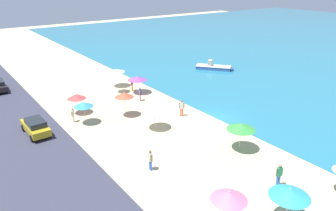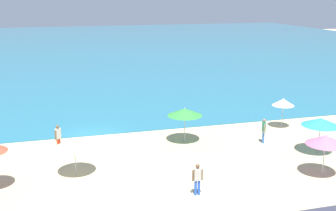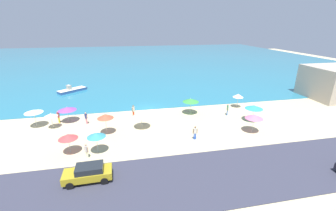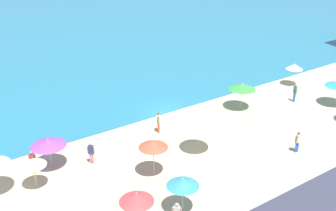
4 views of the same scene
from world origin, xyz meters
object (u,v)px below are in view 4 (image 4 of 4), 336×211
bather_0 (295,92)px  bather_5 (159,121)px  beach_umbrella_3 (136,198)px  bather_2 (33,161)px  beach_umbrella_1 (295,67)px  beach_umbrella_6 (33,163)px  beach_umbrella_8 (153,144)px  beach_umbrella_0 (183,182)px  bather_3 (91,152)px  bather_1 (298,141)px  beach_umbrella_5 (199,129)px  beach_umbrella_7 (48,143)px  beach_umbrella_4 (242,86)px

bather_0 → bather_5: bather_5 is taller
beach_umbrella_3 → bather_2: bearing=109.9°
bather_5 → beach_umbrella_1: bearing=2.3°
beach_umbrella_1 → beach_umbrella_6: bearing=-175.0°
beach_umbrella_1 → beach_umbrella_8: size_ratio=0.87×
beach_umbrella_0 → bather_3: bearing=105.5°
beach_umbrella_0 → bather_0: 19.59m
bather_1 → bather_2: 19.10m
beach_umbrella_5 → bather_5: size_ratio=1.24×
beach_umbrella_0 → beach_umbrella_7: bearing=117.5°
beach_umbrella_4 → beach_umbrella_6: bearing=-176.1°
beach_umbrella_3 → beach_umbrella_7: size_ratio=0.94×
beach_umbrella_8 → beach_umbrella_3: bearing=-132.9°
beach_umbrella_0 → bather_2: bearing=123.7°
beach_umbrella_8 → bather_5: beach_umbrella_8 is taller
beach_umbrella_5 → bather_5: bearing=101.9°
beach_umbrella_1 → beach_umbrella_3: size_ratio=1.03×
beach_umbrella_6 → beach_umbrella_8: bearing=-23.6°
beach_umbrella_4 → bather_0: size_ratio=1.41×
beach_umbrella_3 → beach_umbrella_6: 7.84m
beach_umbrella_1 → bather_2: 27.46m
beach_umbrella_7 → bather_2: (-1.25, -0.13, -0.97)m
beach_umbrella_6 → beach_umbrella_3: bearing=-63.1°
beach_umbrella_8 → bather_3: beach_umbrella_8 is taller
beach_umbrella_8 → bather_2: 8.37m
beach_umbrella_5 → beach_umbrella_6: beach_umbrella_6 is taller
beach_umbrella_3 → bather_3: (0.69, 7.55, -1.04)m
beach_umbrella_7 → bather_0: (23.05, -2.19, -0.97)m
beach_umbrella_5 → beach_umbrella_6: (-11.62, 2.33, 0.02)m
bather_2 → bather_3: bather_2 is taller
beach_umbrella_0 → bather_1: size_ratio=1.38×
beach_umbrella_8 → beach_umbrella_6: bearing=156.4°
beach_umbrella_0 → bather_2: 10.93m
beach_umbrella_7 → bather_1: beach_umbrella_7 is taller
bather_2 → bather_5: bather_5 is taller
beach_umbrella_4 → bather_5: size_ratio=1.37×
bather_0 → bather_3: bather_0 is taller
beach_umbrella_1 → beach_umbrella_5: (-16.22, -4.78, -0.17)m
beach_umbrella_5 → bather_3: size_ratio=1.33×
beach_umbrella_5 → beach_umbrella_7: (-9.96, 4.10, 0.10)m
beach_umbrella_8 → beach_umbrella_0: bearing=-99.3°
bather_2 → bather_1: bearing=-25.9°
beach_umbrella_8 → bather_2: beach_umbrella_8 is taller
beach_umbrella_3 → bather_5: beach_umbrella_3 is taller
beach_umbrella_6 → beach_umbrella_4: bearing=3.9°
beach_umbrella_3 → bather_5: (7.22, 8.76, -0.97)m
beach_umbrella_5 → beach_umbrella_7: bearing=157.6°
beach_umbrella_3 → bather_3: beach_umbrella_3 is taller
beach_umbrella_1 → bather_3: bearing=-175.4°
beach_umbrella_7 → beach_umbrella_1: bearing=1.5°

